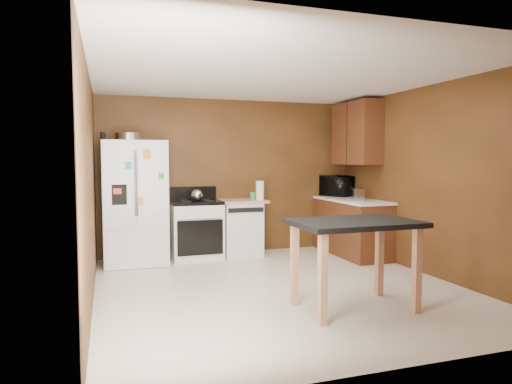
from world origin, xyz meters
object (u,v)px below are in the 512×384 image
green_canister (253,196)px  refrigerator (135,203)px  microwave (336,187)px  island (354,234)px  toaster (358,194)px  roasting_pan (129,137)px  kettle (197,195)px  pen_cup (103,136)px  gas_range (196,229)px  dishwasher (240,227)px  paper_towel (260,190)px

green_canister → refrigerator: size_ratio=0.06×
refrigerator → microwave: bearing=3.5°
island → toaster: bearing=58.5°
microwave → island: size_ratio=0.46×
roasting_pan → kettle: (0.97, -0.04, -0.86)m
green_canister → refrigerator: bearing=-175.3°
toaster → island: size_ratio=0.20×
roasting_pan → kettle: 1.30m
pen_cup → refrigerator: size_ratio=0.06×
pen_cup → gas_range: 1.93m
roasting_pan → refrigerator: size_ratio=0.24×
microwave → gas_range: size_ratio=0.53×
roasting_pan → gas_range: 1.70m
kettle → dishwasher: 0.91m
island → gas_range: bearing=110.7°
roasting_pan → toaster: bearing=-11.8°
microwave → paper_towel: bearing=77.3°
roasting_pan → green_canister: roasting_pan is taller
green_canister → gas_range: 1.08m
dishwasher → island: (0.37, -2.90, 0.32)m
gas_range → toaster: bearing=-17.7°
paper_towel → toaster: 1.53m
pen_cup → green_canister: size_ratio=1.00×
toaster → paper_towel: bearing=176.4°
paper_towel → gas_range: 1.17m
refrigerator → kettle: bearing=-2.3°
green_canister → island: 2.97m
toaster → dishwasher: toaster is taller
paper_towel → gas_range: paper_towel is taller
roasting_pan → green_canister: 2.13m
toaster → island: (-1.30, -2.11, -0.22)m
kettle → green_canister: (0.96, 0.19, -0.04)m
roasting_pan → paper_towel: roasting_pan is taller
gas_range → pen_cup: bearing=-173.3°
paper_towel → dishwasher: paper_towel is taller
dishwasher → paper_towel: bearing=-20.2°
roasting_pan → kettle: size_ratio=2.36×
paper_towel → island: bearing=-88.5°
paper_towel → toaster: size_ratio=1.17×
refrigerator → roasting_pan: bearing=178.9°
gas_range → dishwasher: 0.72m
paper_towel → refrigerator: (-1.92, 0.02, -0.14)m
refrigerator → pen_cup: bearing=-167.2°
roasting_pan → island: (2.06, -2.81, -1.08)m
kettle → microwave: size_ratio=0.31×
pen_cup → green_canister: bearing=6.2°
roasting_pan → green_canister: size_ratio=3.84×
kettle → gas_range: (-0.00, 0.10, -0.53)m
roasting_pan → microwave: size_ratio=0.74×
kettle → microwave: (2.48, 0.25, 0.07)m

